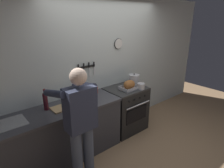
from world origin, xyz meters
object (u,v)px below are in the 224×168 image
bottle_hot_sauce (96,90)px  bottle_dish_soap (82,95)px  stove (125,109)px  roasting_pan (129,85)px  saucepan (141,86)px  stock_pot (134,80)px  cutting_board (64,107)px  person_cook (80,121)px  bottle_wine_red (46,101)px

bottle_hot_sauce → bottle_dish_soap: bearing=-164.5°
stove → bottle_dish_soap: bottle_dish_soap is taller
roasting_pan → saucepan: 0.23m
stove → stock_pot: (0.23, 0.02, 0.56)m
stock_pot → bottle_dish_soap: (-1.20, 0.04, -0.02)m
stock_pot → saucepan: stock_pot is taller
stock_pot → cutting_board: stock_pot is taller
stock_pot → person_cook: bearing=-158.9°
bottle_hot_sauce → bottle_wine_red: bearing=-175.8°
person_cook → bottle_wine_red: bearing=5.6°
bottle_hot_sauce → bottle_wine_red: 0.97m
roasting_pan → bottle_wine_red: 1.56m
stove → cutting_board: 1.41m
roasting_pan → cutting_board: 1.33m
person_cook → stove: bearing=-74.0°
cutting_board → bottle_dish_soap: bottle_dish_soap is taller
person_cook → roasting_pan: (1.39, 0.52, 0.03)m
roasting_pan → saucepan: size_ratio=2.41×
stove → roasting_pan: bearing=-93.2°
cutting_board → bottle_hot_sauce: 0.77m
person_cook → bottle_wine_red: person_cook is taller
bottle_dish_soap → person_cook: bearing=-122.9°
bottle_wine_red → roasting_pan: bearing=-6.7°
bottle_wine_red → stock_pot: bearing=-2.4°
person_cook → cutting_board: person_cook is taller
bottle_hot_sauce → stock_pot: bearing=-9.9°
bottle_wine_red → saucepan: bearing=-10.2°
cutting_board → bottle_dish_soap: bearing=12.4°
stock_pot → cutting_board: size_ratio=0.69×
bottle_hot_sauce → stove: bearing=-15.2°
bottle_wine_red → cutting_board: bearing=-27.4°
bottle_wine_red → bottle_dish_soap: bearing=-3.1°
stock_pot → bottle_dish_soap: bearing=178.0°
stock_pot → stove: bearing=-175.9°
cutting_board → bottle_hot_sauce: (0.75, 0.19, 0.05)m
stove → bottle_wine_red: bearing=176.7°
saucepan → bottle_dish_soap: size_ratio=0.64×
person_cook → bottle_hot_sauce: size_ratio=10.57×
saucepan → bottle_dish_soap: (-1.14, 0.28, 0.04)m
roasting_pan → bottle_dish_soap: 0.97m
roasting_pan → saucepan: roasting_pan is taller
person_cook → bottle_dish_soap: size_ratio=7.23×
bottle_dish_soap → roasting_pan: bearing=-8.9°
roasting_pan → stock_pot: 0.26m
saucepan → bottle_hot_sauce: 0.86m
person_cook → bottle_hot_sauce: 1.11m
bottle_hot_sauce → bottle_wine_red: size_ratio=0.48×
stove → saucepan: bearing=-51.2°
cutting_board → bottle_dish_soap: (0.37, 0.08, 0.09)m
person_cook → saucepan: (1.57, 0.39, 0.01)m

